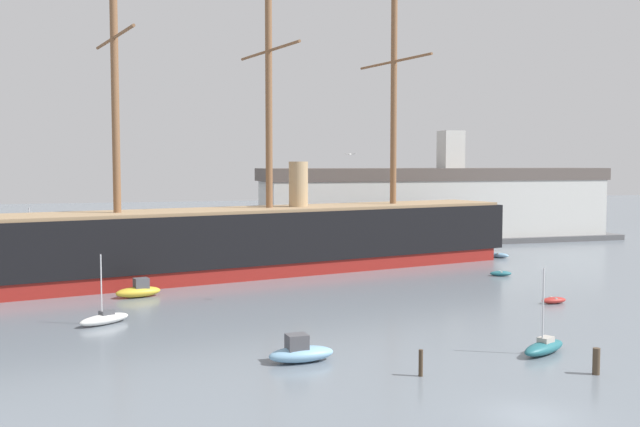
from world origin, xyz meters
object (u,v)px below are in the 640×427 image
Objects in this scene: motorboat_foreground_left at (301,352)px; sailboat_mid_left at (104,318)px; motorboat_alongside_bow at (139,290)px; mooring_piling_left_pair at (421,363)px; tall_ship at (269,238)px; seagull_in_flight at (350,154)px; dinghy_mid_right at (554,300)px; dinghy_far_right at (499,255)px; sailboat_foreground_right at (544,347)px; motorboat_distant_centre at (264,250)px; mooring_piling_nearest at (596,361)px; dinghy_alongside_stern at (501,273)px; dockside_warehouse_right at (437,205)px; sailboat_far_left at (33,265)px.

sailboat_mid_left is at bearing 129.20° from motorboat_foreground_left.
motorboat_alongside_bow is 32.10m from mooring_piling_left_pair.
tall_ship reaches higher than seagull_in_flight.
dinghy_mid_right is 0.87× the size of dinghy_far_right.
dinghy_far_right is (44.51, 14.93, -0.28)m from motorboat_alongside_bow.
sailboat_foreground_right reaches higher than sailboat_mid_left.
motorboat_distant_centre is at bearing 80.46° from motorboat_foreground_left.
motorboat_alongside_bow is (-33.49, 12.86, 0.32)m from dinghy_mid_right.
mooring_piling_nearest is at bearing -114.35° from dinghy_far_right.
motorboat_foreground_left is 17.78m from sailboat_mid_left.
tall_ship is 46.94× the size of mooring_piling_left_pair.
dinghy_mid_right is at bearing -66.74° from motorboat_distant_centre.
mooring_piling_nearest is at bearing -112.15° from dinghy_alongside_stern.
motorboat_foreground_left is 38.59m from dinghy_alongside_stern.
dinghy_far_right is 0.60× the size of motorboat_distant_centre.
sailboat_mid_left is (-17.05, -21.30, -3.28)m from tall_ship.
seagull_in_flight is at bearing -82.39° from tall_ship.
dinghy_far_right is (30.31, 4.07, -3.41)m from tall_ship.
sailboat_foreground_right reaches higher than dinghy_alongside_stern.
motorboat_alongside_bow is at bearing 158.98° from dinghy_mid_right.
dockside_warehouse_right is at bearing 37.20° from motorboat_alongside_bow.
mooring_piling_left_pair reaches higher than dinghy_mid_right.
motorboat_alongside_bow is (2.85, 10.44, 0.15)m from sailboat_mid_left.
mooring_piling_nearest is at bearing -38.32° from sailboat_mid_left.
mooring_piling_left_pair is at bearing -167.03° from sailboat_foreground_right.
mooring_piling_nearest is at bearing -83.27° from motorboat_distant_centre.
dinghy_mid_right is at bearing 53.69° from sailboat_foreground_right.
dinghy_mid_right is at bearing 39.44° from mooring_piling_left_pair.
dinghy_far_right is (21.21, 41.66, -0.14)m from sailboat_foreground_right.
dinghy_alongside_stern is 31.57m from motorboat_distant_centre.
dockside_warehouse_right is at bearing 14.51° from sailboat_far_left.
sailboat_foreground_right is 1.03× the size of sailboat_mid_left.
seagull_in_flight reaches higher than dinghy_far_right.
sailboat_mid_left reaches higher than motorboat_foreground_left.
dockside_warehouse_right is at bearing 71.76° from mooring_piling_nearest.
mooring_piling_left_pair is at bearing -90.24° from tall_ship.
motorboat_alongside_bow is 22.52m from sailboat_far_left.
sailboat_foreground_right is 31.53m from dinghy_alongside_stern.
tall_ship is 21.49m from seagull_in_flight.
motorboat_distant_centre reaches higher than mooring_piling_nearest.
tall_ship is 30.77m from dinghy_far_right.
tall_ship is 26.55m from sailboat_far_left.
mooring_piling_left_pair is at bearing -92.91° from motorboat_distant_centre.
mooring_piling_nearest is (15.19, -7.11, 0.15)m from motorboat_foreground_left.
motorboat_distant_centre reaches higher than motorboat_alongside_bow.
dinghy_alongside_stern is (13.71, 28.39, -0.18)m from sailboat_foreground_right.
mooring_piling_left_pair is at bearing -140.56° from dinghy_mid_right.
dinghy_alongside_stern is 0.35× the size of sailboat_far_left.
mooring_piling_nearest is 1.75× the size of seagull_in_flight.
motorboat_foreground_left is 0.77× the size of sailboat_foreground_right.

